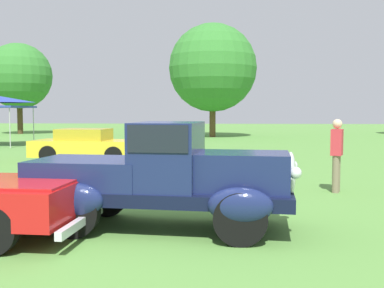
% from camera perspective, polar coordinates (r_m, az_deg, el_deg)
% --- Properties ---
extents(ground_plane, '(120.00, 120.00, 0.00)m').
position_cam_1_polar(ground_plane, '(7.59, -7.25, -10.21)').
color(ground_plane, '#568C3D').
extents(feature_pickup_truck, '(4.29, 2.10, 1.70)m').
position_cam_1_polar(feature_pickup_truck, '(7.29, -3.55, -3.87)').
color(feature_pickup_truck, black).
rests_on(feature_pickup_truck, ground_plane).
extents(show_car_yellow, '(4.13, 1.94, 1.22)m').
position_cam_1_polar(show_car_yellow, '(17.33, -12.88, -0.20)').
color(show_car_yellow, yellow).
rests_on(show_car_yellow, ground_plane).
extents(spectator_between_cars, '(0.36, 0.46, 1.69)m').
position_cam_1_polar(spectator_between_cars, '(11.06, 17.56, -1.05)').
color(spectator_between_cars, '#7F7056').
rests_on(spectator_between_cars, ground_plane).
extents(treeline_far_left, '(5.30, 5.30, 7.36)m').
position_cam_1_polar(treeline_far_left, '(40.17, -20.73, 7.90)').
color(treeline_far_left, '#47331E').
rests_on(treeline_far_left, ground_plane).
extents(treeline_mid_left, '(6.28, 6.28, 8.09)m').
position_cam_1_polar(treeline_mid_left, '(33.16, 2.59, 9.44)').
color(treeline_mid_left, brown).
rests_on(treeline_mid_left, ground_plane).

